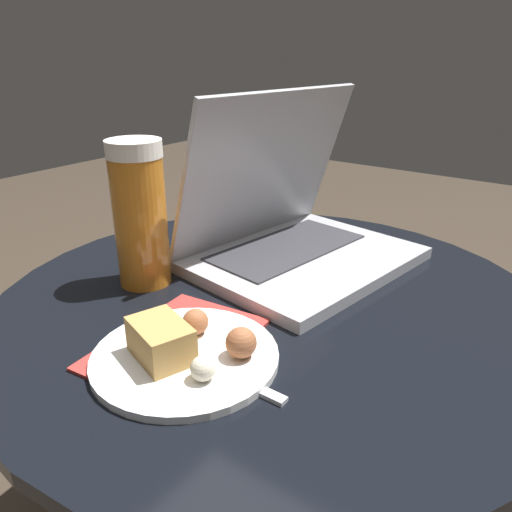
% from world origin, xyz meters
% --- Properties ---
extents(table, '(0.75, 0.75, 0.51)m').
position_xyz_m(table, '(0.00, 0.00, 0.39)').
color(table, black).
rests_on(table, ground_plane).
extents(napkin, '(0.21, 0.16, 0.00)m').
position_xyz_m(napkin, '(-0.16, 0.02, 0.51)').
color(napkin, '#B7332D').
rests_on(napkin, table).
extents(laptop, '(0.37, 0.31, 0.26)m').
position_xyz_m(laptop, '(0.13, 0.05, 0.57)').
color(laptop, '#B2B2B7').
rests_on(laptop, table).
extents(beer_glass, '(0.08, 0.08, 0.21)m').
position_xyz_m(beer_glass, '(-0.07, 0.18, 0.62)').
color(beer_glass, '#C6701E').
rests_on(beer_glass, table).
extents(snack_plate, '(0.21, 0.21, 0.05)m').
position_xyz_m(snack_plate, '(-0.18, -0.01, 0.53)').
color(snack_plate, white).
rests_on(snack_plate, table).
extents(fork, '(0.02, 0.18, 0.00)m').
position_xyz_m(fork, '(-0.18, -0.03, 0.51)').
color(fork, silver).
rests_on(fork, table).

